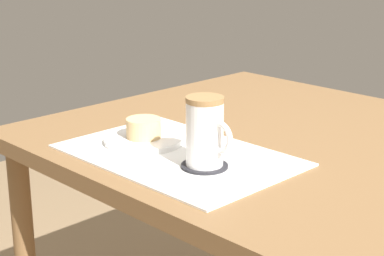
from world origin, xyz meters
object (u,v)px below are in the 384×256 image
pastry (144,128)px  pastry_plate (144,140)px  coffee_mug (206,132)px  dining_table (281,171)px

pastry → pastry_plate: bearing=0.0°
pastry → coffee_mug: (0.19, -0.01, 0.04)m
dining_table → coffee_mug: size_ratio=7.68×
pastry → dining_table: bearing=56.7°
pastry_plate → coffee_mug: size_ratio=1.26×
pastry → coffee_mug: coffee_mug is taller
pastry_plate → dining_table: bearing=56.7°
dining_table → pastry_plate: pastry_plate is taller
pastry_plate → coffee_mug: (0.19, -0.01, 0.07)m
dining_table → pastry_plate: 0.32m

